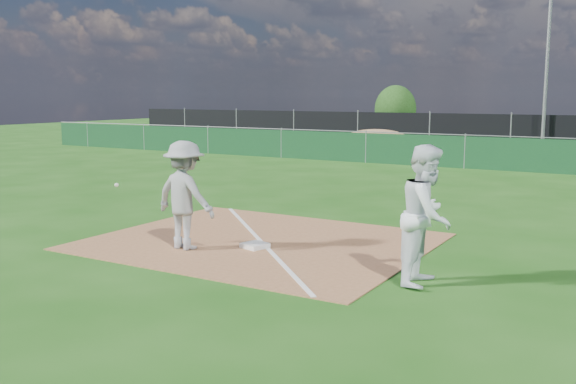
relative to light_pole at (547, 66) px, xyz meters
The scene contains 14 objects.
ground 13.40m from the light_pole, 96.74° to the right, with size 90.00×90.00×0.00m, color #1A4F10.
infield_dirt 22.11m from the light_pole, 93.95° to the right, with size 6.00×5.00×0.02m, color #915D3A.
foul_line 22.11m from the light_pole, 93.95° to the right, with size 0.08×7.00×0.01m, color white.
green_fence 8.55m from the light_pole, 101.02° to the right, with size 44.00×0.05×1.20m, color #0F3A1C.
dirt_mound 8.46m from the light_pole, 147.13° to the right, with size 3.38×2.60×1.17m, color #9E774C.
black_fence 3.46m from the light_pole, 168.69° to the left, with size 46.00×0.04×1.80m, color black.
parking_lot 6.80m from the light_pole, 105.80° to the left, with size 46.00×9.00×0.01m, color black.
light_pole is the anchor object (origin of this frame).
first_base 22.59m from the light_pole, 93.33° to the right, with size 0.40×0.40×0.08m, color white.
play_at_first 23.18m from the light_pole, 95.82° to the right, with size 2.53×0.81×1.93m.
runner 23.00m from the light_pole, 84.87° to the right, with size 1.00×0.78×2.05m, color white.
car_left 8.81m from the light_pole, 141.08° to the left, with size 1.73×4.29×1.46m, color #9FA1A6.
car_mid 6.63m from the light_pole, 129.73° to the left, with size 1.45×4.17×1.37m, color black.
tree_left 15.45m from the light_pole, 137.40° to the left, with size 2.83×2.83×3.36m.
Camera 1 is at (6.44, -8.89, 2.76)m, focal length 40.00 mm.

